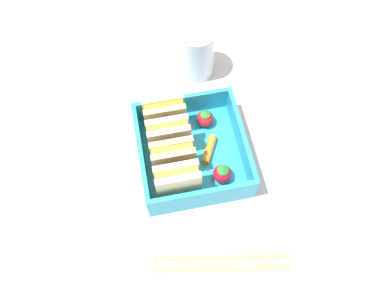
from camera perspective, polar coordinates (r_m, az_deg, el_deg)
name	(u,v)px	position (r cm, az deg, el deg)	size (l,w,h in cm)	color
ground_plane	(192,161)	(55.37, 0.00, -1.73)	(120.00, 120.00, 2.00)	beige
bento_tray	(192,156)	(53.93, 0.00, -1.01)	(15.19, 14.59, 1.20)	#2AA1C2
bento_rim	(192,148)	(51.59, 0.00, 0.26)	(15.19, 14.59, 4.02)	#2AA1C2
sandwich_left	(178,182)	(48.28, -2.19, -4.91)	(2.58, 5.75, 6.36)	beige
sandwich_center_left	(173,159)	(49.63, -2.88, -1.39)	(2.58, 5.75, 6.36)	tan
sandwich_center	(169,137)	(51.17, -3.53, 1.93)	(2.58, 5.75, 6.36)	beige
sandwich_center_right	(165,116)	(52.87, -4.14, 5.05)	(2.58, 5.75, 6.36)	#E5C07B
strawberry_far_left	(222,174)	(50.76, 4.67, -3.67)	(2.60, 2.60, 3.20)	red
carrot_stick_far_left	(209,148)	(53.27, 2.58, 0.26)	(1.15, 1.15, 4.35)	orange
strawberry_left	(205,118)	(54.75, 2.04, 4.79)	(2.48, 2.48, 3.08)	red
chopstick_pair	(221,263)	(49.66, 4.43, -16.84)	(5.09, 18.21, 0.70)	tan
drinking_glass	(196,51)	(60.02, 0.58, 14.71)	(5.90, 5.90, 8.49)	white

